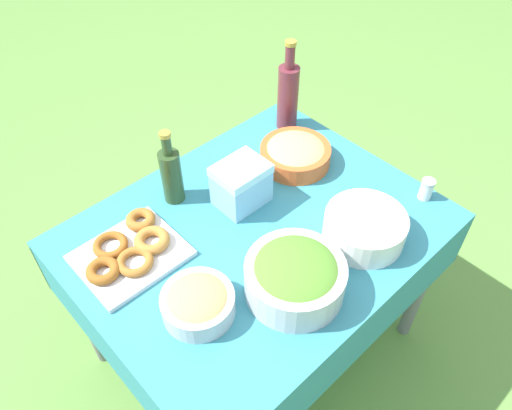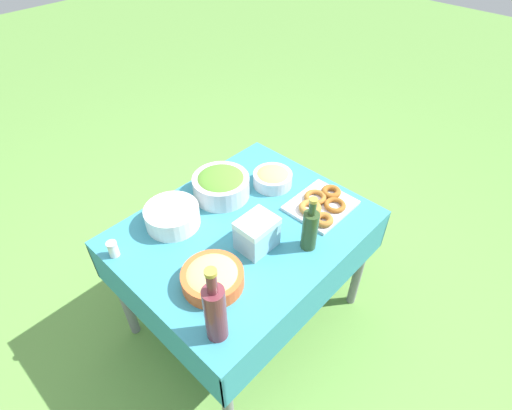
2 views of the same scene
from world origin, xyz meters
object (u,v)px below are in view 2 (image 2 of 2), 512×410
(donut_platter, at_px, (321,205))
(plate_stack, at_px, (172,216))
(pasta_bowl, at_px, (212,277))
(cooler_box, at_px, (257,233))
(bread_bowl, at_px, (273,178))
(olive_oil_bottle, at_px, (310,229))
(wine_bottle, at_px, (215,311))
(salad_bowl, at_px, (221,184))

(donut_platter, distance_m, plate_stack, 0.72)
(pasta_bowl, xyz_separation_m, cooler_box, (0.27, 0.01, 0.03))
(pasta_bowl, height_order, bread_bowl, bread_bowl)
(pasta_bowl, xyz_separation_m, plate_stack, (0.11, 0.40, 0.00))
(plate_stack, bearing_deg, cooler_box, -66.39)
(pasta_bowl, bearing_deg, olive_oil_bottle, -19.51)
(olive_oil_bottle, xyz_separation_m, bread_bowl, (0.22, 0.41, -0.06))
(pasta_bowl, bearing_deg, bread_bowl, 21.36)
(olive_oil_bottle, bearing_deg, wine_bottle, -177.36)
(bread_bowl, bearing_deg, plate_stack, 165.24)
(wine_bottle, bearing_deg, donut_platter, 9.41)
(bread_bowl, bearing_deg, salad_bowl, 151.49)
(plate_stack, xyz_separation_m, cooler_box, (0.17, -0.38, 0.03))
(donut_platter, xyz_separation_m, wine_bottle, (-0.82, -0.14, 0.12))
(cooler_box, bearing_deg, bread_bowl, 32.61)
(olive_oil_bottle, distance_m, bread_bowl, 0.47)
(donut_platter, relative_size, bread_bowl, 1.60)
(pasta_bowl, distance_m, donut_platter, 0.68)
(cooler_box, bearing_deg, plate_stack, 113.61)
(donut_platter, xyz_separation_m, bread_bowl, (-0.03, 0.30, 0.02))
(bread_bowl, xyz_separation_m, cooler_box, (-0.38, -0.24, 0.03))
(bread_bowl, height_order, cooler_box, cooler_box)
(salad_bowl, xyz_separation_m, cooler_box, (-0.13, -0.37, 0.01))
(donut_platter, height_order, olive_oil_bottle, olive_oil_bottle)
(salad_bowl, distance_m, pasta_bowl, 0.56)
(wine_bottle, distance_m, bread_bowl, 0.91)
(bread_bowl, bearing_deg, pasta_bowl, -158.64)
(plate_stack, bearing_deg, wine_bottle, -113.12)
(donut_platter, height_order, cooler_box, cooler_box)
(bread_bowl, bearing_deg, cooler_box, -147.39)
(wine_bottle, relative_size, bread_bowl, 1.77)
(olive_oil_bottle, bearing_deg, pasta_bowl, 160.49)
(pasta_bowl, distance_m, wine_bottle, 0.25)
(olive_oil_bottle, bearing_deg, donut_platter, 23.79)
(cooler_box, bearing_deg, pasta_bowl, -177.05)
(bread_bowl, bearing_deg, olive_oil_bottle, -118.45)
(donut_platter, distance_m, wine_bottle, 0.84)
(salad_bowl, bearing_deg, wine_bottle, -134.06)
(donut_platter, relative_size, olive_oil_bottle, 1.18)
(salad_bowl, bearing_deg, cooler_box, -109.65)
(salad_bowl, distance_m, cooler_box, 0.40)
(bread_bowl, relative_size, cooler_box, 1.21)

